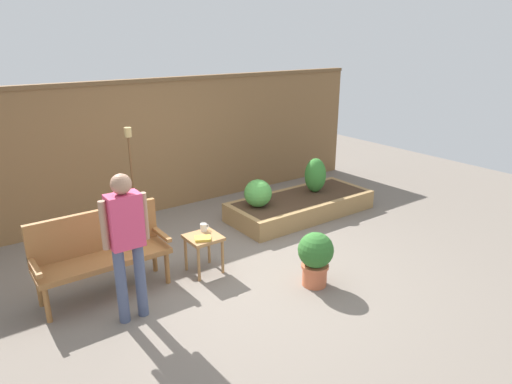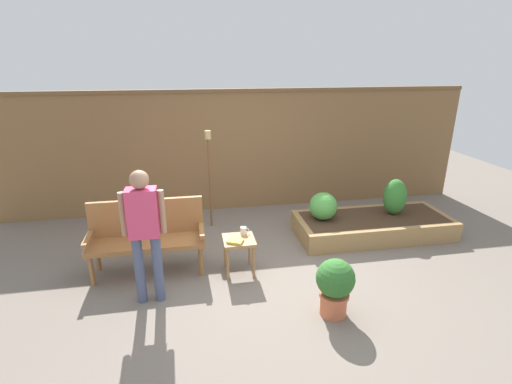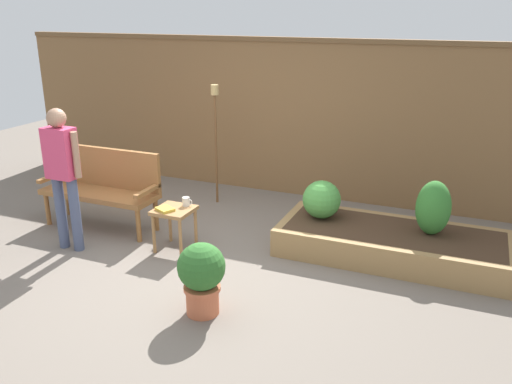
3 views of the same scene
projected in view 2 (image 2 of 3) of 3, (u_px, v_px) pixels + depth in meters
name	position (u px, v px, depth m)	size (l,w,h in m)	color
ground_plane	(271.00, 281.00, 4.70)	(14.00, 14.00, 0.00)	#70665B
fence_back	(241.00, 150.00, 6.74)	(8.40, 0.14, 2.16)	brown
garden_bench	(147.00, 231.00, 4.80)	(1.44, 0.48, 0.94)	#936033
side_table	(239.00, 245.00, 4.77)	(0.40, 0.40, 0.48)	#9E7042
cup_on_table	(244.00, 231.00, 4.86)	(0.12, 0.08, 0.10)	silver
book_on_table	(235.00, 241.00, 4.65)	(0.18, 0.15, 0.03)	gold
potted_boxwood	(335.00, 284.00, 3.98)	(0.42, 0.42, 0.65)	#C66642
raised_planter_bed	(372.00, 226.00, 5.91)	(2.40, 1.00, 0.30)	#997547
shrub_near_bench	(323.00, 206.00, 5.72)	(0.42, 0.42, 0.42)	brown
shrub_far_corner	(395.00, 197.00, 5.89)	(0.35, 0.35, 0.57)	brown
tiki_torch	(209.00, 162.00, 5.92)	(0.10, 0.10, 1.60)	brown
person_by_bench	(144.00, 226.00, 4.02)	(0.47, 0.20, 1.56)	#475170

